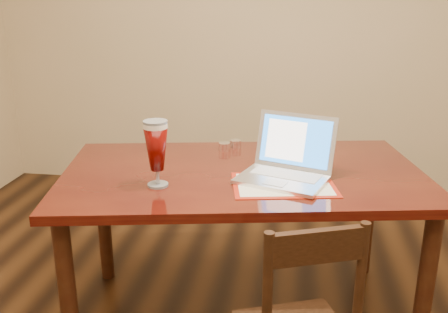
# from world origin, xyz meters

# --- Properties ---
(dining_table) EXTENTS (1.76, 1.20, 1.04)m
(dining_table) POSITION_xyz_m (-0.10, 0.75, 0.68)
(dining_table) COLOR #4D140A
(dining_table) RESTS_ON ground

